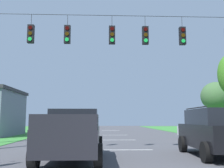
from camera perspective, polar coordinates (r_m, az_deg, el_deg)
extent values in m
cube|color=white|center=(14.20, 3.49, -13.72)|extent=(2.50, 0.15, 0.01)
cube|color=white|center=(20.84, 1.56, -11.73)|extent=(2.50, 0.15, 0.01)
cube|color=white|center=(27.17, 0.61, -10.74)|extent=(2.50, 0.15, 0.01)
cube|color=white|center=(37.67, -0.25, -9.84)|extent=(2.50, 0.15, 0.01)
cube|color=white|center=(38.65, -0.30, -9.78)|extent=(2.50, 0.15, 0.01)
cylinder|color=black|center=(14.69, 4.60, 14.16)|extent=(16.24, 0.02, 0.02)
cylinder|color=black|center=(14.93, -16.68, 12.90)|extent=(0.02, 0.02, 0.59)
cube|color=black|center=(14.68, -16.79, 10.09)|extent=(0.32, 0.24, 0.95)
cylinder|color=#310503|center=(14.64, -16.89, 11.35)|extent=(0.20, 0.04, 0.20)
cylinder|color=#352203|center=(14.55, -16.93, 10.23)|extent=(0.20, 0.04, 0.20)
cylinder|color=green|center=(14.46, -16.98, 9.10)|extent=(0.20, 0.04, 0.20)
cylinder|color=black|center=(14.59, -9.37, 13.16)|extent=(0.02, 0.02, 0.59)
cube|color=black|center=(14.34, -9.43, 10.29)|extent=(0.32, 0.24, 0.95)
cylinder|color=#310503|center=(14.30, -9.47, 11.59)|extent=(0.20, 0.04, 0.20)
cylinder|color=#352203|center=(14.20, -9.50, 10.44)|extent=(0.20, 0.04, 0.20)
cylinder|color=green|center=(14.11, -9.53, 9.28)|extent=(0.20, 0.04, 0.20)
cylinder|color=black|center=(14.50, 0.00, 13.20)|extent=(0.02, 0.02, 0.59)
cube|color=black|center=(14.24, 0.00, 10.31)|extent=(0.32, 0.24, 0.95)
cylinder|color=#310503|center=(14.20, 0.02, 11.61)|extent=(0.20, 0.04, 0.20)
cylinder|color=#352203|center=(14.11, 0.02, 10.46)|extent=(0.20, 0.04, 0.20)
cylinder|color=green|center=(14.02, 0.02, 9.29)|extent=(0.20, 0.04, 0.20)
cylinder|color=black|center=(14.67, 7.00, 13.00)|extent=(0.02, 0.02, 0.59)
cube|color=black|center=(14.42, 7.05, 10.14)|extent=(0.32, 0.24, 0.95)
cylinder|color=#310503|center=(14.38, 7.13, 11.43)|extent=(0.20, 0.04, 0.20)
cylinder|color=#352203|center=(14.29, 7.15, 10.29)|extent=(0.20, 0.04, 0.20)
cylinder|color=green|center=(14.20, 7.17, 9.14)|extent=(0.20, 0.04, 0.20)
cylinder|color=black|center=(15.11, 14.56, 12.58)|extent=(0.02, 0.02, 0.59)
cube|color=black|center=(14.86, 14.66, 9.79)|extent=(0.32, 0.24, 0.95)
cylinder|color=#310503|center=(14.82, 14.78, 11.04)|extent=(0.20, 0.04, 0.20)
cylinder|color=#352203|center=(14.73, 14.82, 9.93)|extent=(0.20, 0.04, 0.20)
cylinder|color=green|center=(14.65, 14.86, 8.81)|extent=(0.20, 0.04, 0.20)
cube|color=black|center=(10.61, -8.33, -11.32)|extent=(2.02, 5.41, 0.85)
cube|color=black|center=(11.23, -7.90, -7.16)|extent=(1.86, 1.91, 0.70)
cube|color=black|center=(9.40, -14.88, -7.69)|extent=(0.11, 2.38, 0.45)
cube|color=black|center=(9.18, -3.24, -7.94)|extent=(0.11, 2.38, 0.45)
cube|color=black|center=(7.95, -10.26, -7.90)|extent=(1.96, 0.11, 0.45)
cylinder|color=black|center=(12.59, -12.11, -12.56)|extent=(0.28, 0.80, 0.80)
cylinder|color=black|center=(12.42, -2.74, -12.79)|extent=(0.28, 0.80, 0.80)
cylinder|color=black|center=(9.01, -16.19, -14.52)|extent=(0.28, 0.80, 0.80)
cylinder|color=black|center=(8.77, -2.95, -15.01)|extent=(0.28, 0.80, 0.80)
cube|color=black|center=(12.36, 21.03, -10.22)|extent=(2.16, 4.88, 0.95)
cube|color=black|center=(12.20, 21.10, -6.49)|extent=(1.94, 3.28, 0.65)
cylinder|color=black|center=(11.93, 17.19, -4.84)|extent=(0.17, 2.72, 0.05)
cylinder|color=black|center=(13.66, 14.73, -12.16)|extent=(0.29, 0.77, 0.76)
cylinder|color=black|center=(14.26, 22.49, -11.63)|extent=(0.29, 0.77, 0.76)
cylinder|color=black|center=(10.54, 19.29, -13.45)|extent=(0.29, 0.77, 0.76)
cube|color=silver|center=(22.22, 19.63, -9.32)|extent=(4.37, 1.96, 0.70)
cube|color=black|center=(22.21, 19.56, -7.78)|extent=(2.16, 1.70, 0.50)
cylinder|color=black|center=(20.94, 16.80, -10.54)|extent=(0.65, 0.24, 0.64)
cylinder|color=black|center=(22.67, 15.46, -10.33)|extent=(0.65, 0.24, 0.64)
cylinder|color=black|center=(23.59, 22.22, -9.93)|extent=(0.65, 0.24, 0.64)
cylinder|color=brown|center=(33.65, 21.31, -6.78)|extent=(0.38, 0.38, 3.33)
ellipsoid|color=#3E6237|center=(33.75, 21.10, -2.41)|extent=(3.45, 3.45, 3.32)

